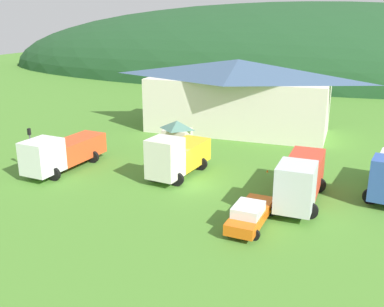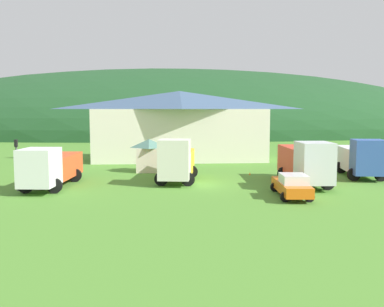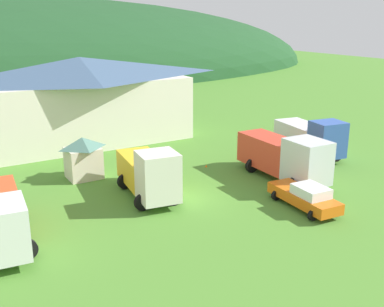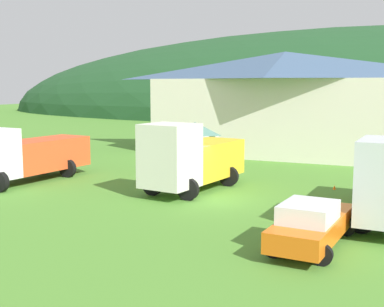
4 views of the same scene
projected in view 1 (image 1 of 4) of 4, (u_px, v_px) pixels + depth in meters
ground_plane at (191, 184)px, 35.00m from camera, size 200.00×200.00×0.00m
forested_hill_backdrop at (301, 73)px, 101.41m from camera, size 152.18×60.00×31.31m
depot_building at (237, 95)px, 49.64m from camera, size 21.49×8.66×8.19m
play_shed_cream at (177, 136)px, 42.59m from camera, size 2.63×2.32×3.19m
heavy_rig_white at (61, 152)px, 37.64m from camera, size 3.72×8.63×3.25m
heavy_rig_striped at (177, 156)px, 36.14m from camera, size 3.80×7.27×3.70m
tow_truck_silver at (301, 178)px, 30.97m from camera, size 3.36×8.34×3.62m
service_pickup_orange at (250, 214)px, 27.87m from camera, size 2.52×5.47×1.66m
traffic_light_west at (31, 145)px, 37.01m from camera, size 0.20×0.32×3.85m
traffic_cone_near_pickup at (267, 172)px, 37.69m from camera, size 0.36×0.36×0.47m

